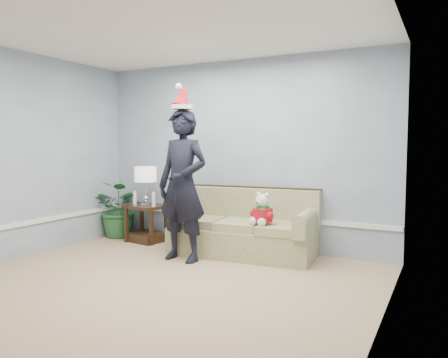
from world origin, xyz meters
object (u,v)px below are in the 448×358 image
table_lamp (146,176)px  teddy_bear (262,213)px  side_table (146,227)px  sofa (244,231)px  houseplant (121,209)px  man (183,185)px

table_lamp → teddy_bear: size_ratio=1.41×
side_table → sofa: bearing=-1.1°
table_lamp → houseplant: (-0.58, 0.11, -0.56)m
table_lamp → man: 1.26m
table_lamp → man: (1.08, -0.64, -0.05)m
houseplant → teddy_bear: 2.61m
side_table → houseplant: (-0.56, 0.07, 0.24)m
side_table → teddy_bear: 2.08m
sofa → houseplant: houseplant is taller
side_table → man: man is taller
sofa → side_table: 1.67m
houseplant → sofa: bearing=-2.6°
houseplant → man: bearing=-24.2°
teddy_bear → table_lamp: bearing=-172.9°
table_lamp → man: size_ratio=0.30×
table_lamp → man: man is taller
table_lamp → side_table: bearing=123.5°
side_table → table_lamp: (0.02, -0.03, 0.80)m
man → teddy_bear: size_ratio=4.63×
table_lamp → teddy_bear: (2.00, -0.22, -0.39)m
table_lamp → houseplant: table_lamp is taller
man → teddy_bear: man is taller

